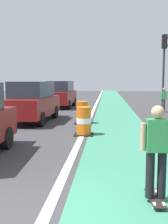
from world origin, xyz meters
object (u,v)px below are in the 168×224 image
(parked_suv_second, at_px, (32,101))
(parked_suv_third, at_px, (61,94))
(traffic_barrel_mid, at_px, (82,113))
(skateboarder_on_lane, at_px, (157,151))
(traffic_barrel_front, at_px, (84,121))
(pedestrian_crossing, at_px, (164,99))
(traffic_light_corner, at_px, (164,59))

(parked_suv_second, bearing_deg, parked_suv_third, 88.47)
(parked_suv_second, relative_size, traffic_barrel_mid, 4.28)
(skateboarder_on_lane, distance_m, parked_suv_third, 17.05)
(parked_suv_third, bearing_deg, parked_suv_second, -91.53)
(parked_suv_second, distance_m, traffic_barrel_front, 4.38)
(skateboarder_on_lane, bearing_deg, traffic_barrel_mid, 103.45)
(parked_suv_second, bearing_deg, traffic_barrel_mid, -9.87)
(traffic_barrel_front, bearing_deg, pedestrian_crossing, 59.88)
(parked_suv_third, bearing_deg, traffic_light_corner, -15.93)
(traffic_light_corner, relative_size, pedestrian_crossing, 3.17)
(traffic_barrel_front, distance_m, traffic_light_corner, 10.21)
(parked_suv_third, xyz_separation_m, traffic_barrel_mid, (2.39, -7.89, -0.50))
(traffic_barrel_mid, bearing_deg, traffic_barrel_front, -83.62)
(pedestrian_crossing, bearing_deg, parked_suv_third, 158.93)
(parked_suv_second, xyz_separation_m, traffic_light_corner, (7.55, 5.34, 2.47))
(skateboarder_on_lane, distance_m, traffic_barrel_mid, 8.82)
(pedestrian_crossing, bearing_deg, traffic_barrel_mid, -133.87)
(traffic_barrel_mid, height_order, pedestrian_crossing, pedestrian_crossing)
(traffic_barrel_front, bearing_deg, parked_suv_third, 104.19)
(traffic_light_corner, bearing_deg, traffic_barrel_mid, -130.59)
(parked_suv_second, relative_size, pedestrian_crossing, 2.90)
(parked_suv_third, height_order, traffic_barrel_front, parked_suv_third)
(traffic_barrel_mid, xyz_separation_m, pedestrian_crossing, (4.89, 5.08, 0.33))
(traffic_barrel_mid, height_order, traffic_light_corner, traffic_light_corner)
(skateboarder_on_lane, relative_size, parked_suv_second, 0.36)
(traffic_barrel_mid, relative_size, pedestrian_crossing, 0.68)
(pedestrian_crossing, bearing_deg, traffic_barrel_front, -120.12)
(traffic_light_corner, height_order, pedestrian_crossing, traffic_light_corner)
(parked_suv_second, distance_m, traffic_light_corner, 9.57)
(traffic_barrel_front, relative_size, traffic_light_corner, 0.21)
(traffic_light_corner, bearing_deg, parked_suv_second, -144.72)
(traffic_barrel_front, height_order, traffic_barrel_mid, same)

